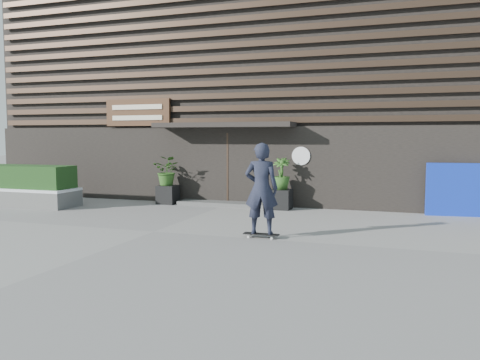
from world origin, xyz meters
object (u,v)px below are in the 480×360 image
at_px(blue_tarp, 456,190).
at_px(raised_bed, 25,198).
at_px(skateboarder, 261,189).
at_px(planter_pot_right, 281,199).
at_px(planter_pot_left, 168,195).

bearing_deg(blue_tarp, raised_bed, -177.53).
distance_m(blue_tarp, skateboarder, 6.24).
height_order(blue_tarp, skateboarder, skateboarder).
bearing_deg(blue_tarp, skateboarder, -139.76).
xyz_separation_m(planter_pot_right, blue_tarp, (4.86, 0.30, 0.43)).
bearing_deg(raised_bed, skateboarder, -15.76).
xyz_separation_m(planter_pot_right, skateboarder, (0.65, -4.28, 0.77)).
bearing_deg(skateboarder, planter_pot_left, 136.08).
xyz_separation_m(planter_pot_left, skateboarder, (4.45, -4.28, 0.77)).
xyz_separation_m(blue_tarp, skateboarder, (-4.22, -4.58, 0.34)).
xyz_separation_m(raised_bed, skateboarder, (8.57, -2.42, 0.82)).
relative_size(raised_bed, blue_tarp, 2.24).
bearing_deg(raised_bed, blue_tarp, 9.61).
xyz_separation_m(planter_pot_left, blue_tarp, (8.66, 0.30, 0.43)).
bearing_deg(planter_pot_left, raised_bed, -155.65).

